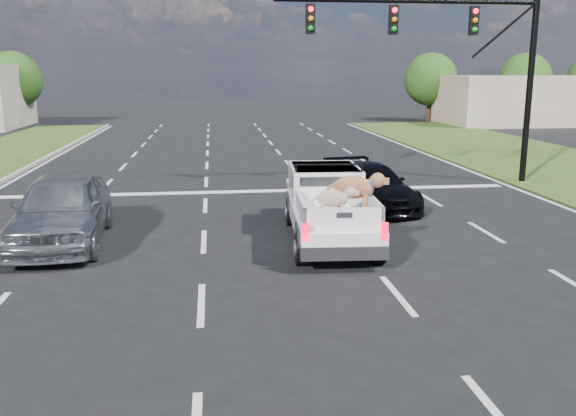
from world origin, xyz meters
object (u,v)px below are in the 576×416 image
(traffic_signal, at_px, (467,47))
(silver_sedan, at_px, (62,209))
(black_coupe, at_px, (370,186))
(pickup_truck, at_px, (330,204))

(traffic_signal, bearing_deg, silver_sedan, -153.13)
(traffic_signal, distance_m, black_coupe, 6.63)
(traffic_signal, distance_m, silver_sedan, 14.22)
(pickup_truck, distance_m, black_coupe, 3.95)
(pickup_truck, distance_m, silver_sedan, 6.25)
(black_coupe, bearing_deg, traffic_signal, 29.49)
(traffic_signal, xyz_separation_m, silver_sedan, (-12.20, -6.18, -3.91))
(pickup_truck, height_order, black_coupe, pickup_truck)
(traffic_signal, height_order, pickup_truck, traffic_signal)
(pickup_truck, relative_size, silver_sedan, 1.04)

